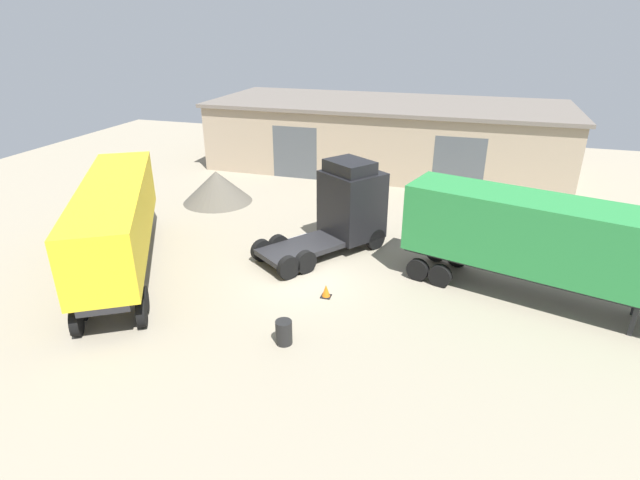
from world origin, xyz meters
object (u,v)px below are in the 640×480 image
oil_drum (284,332)px  traffic_cone (326,291)px  container_trailer_green (547,239)px  gravel_pile (217,187)px  tractor_unit_black (345,208)px  container_trailer_orange (116,217)px

oil_drum → traffic_cone: 3.49m
container_trailer_green → gravel_pile: size_ratio=2.68×
tractor_unit_black → oil_drum: (0.07, -8.41, -1.59)m
tractor_unit_black → traffic_cone: bearing=-138.1°
tractor_unit_black → gravel_pile: bearing=101.1°
container_trailer_orange → gravel_pile: bearing=-29.1°
container_trailer_green → gravel_pile: (-17.76, 6.76, -1.67)m
container_trailer_green → traffic_cone: 8.76m
container_trailer_green → oil_drum: bearing=-129.9°
gravel_pile → oil_drum: (9.17, -12.55, -0.52)m
oil_drum → traffic_cone: (0.49, 3.45, -0.19)m
gravel_pile → traffic_cone: gravel_pile is taller
tractor_unit_black → container_trailer_orange: 10.26m
gravel_pile → traffic_cone: (9.66, -9.10, -0.71)m
tractor_unit_black → gravel_pile: (-9.10, 4.14, -1.07)m
tractor_unit_black → container_trailer_orange: size_ratio=0.59×
container_trailer_green → container_trailer_orange: container_trailer_green is taller
container_trailer_orange → oil_drum: (8.78, -3.01, -2.10)m
tractor_unit_black → traffic_cone: size_ratio=11.83×
container_trailer_green → container_trailer_orange: (-17.36, -2.78, -0.09)m
tractor_unit_black → container_trailer_orange: bearing=157.3°
container_trailer_orange → oil_drum: 9.52m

